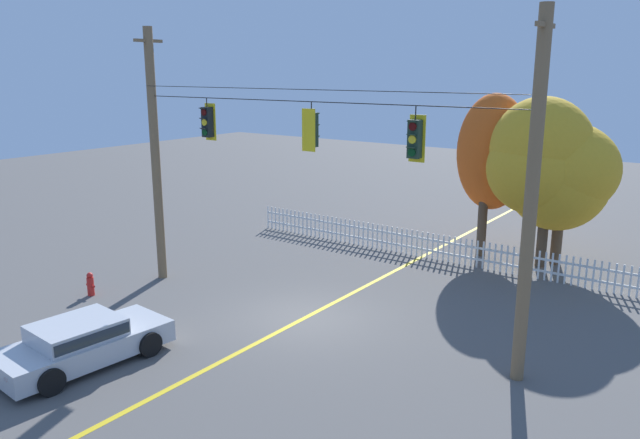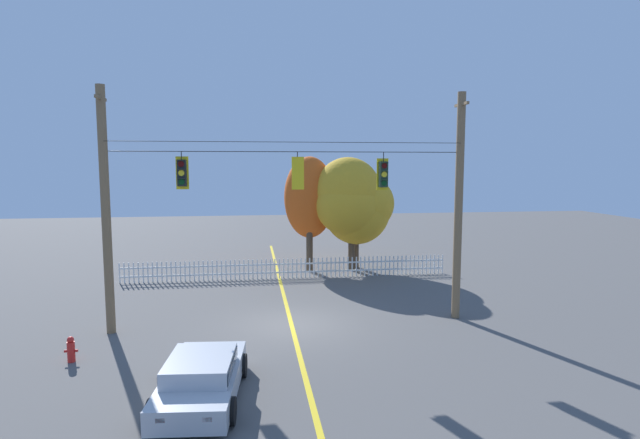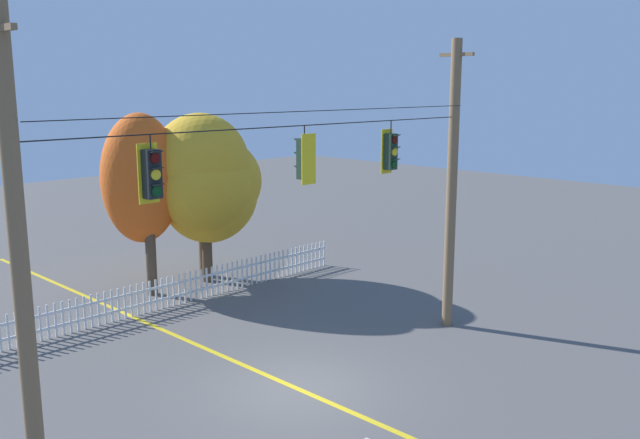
% 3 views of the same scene
% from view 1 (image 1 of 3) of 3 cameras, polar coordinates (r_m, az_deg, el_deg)
% --- Properties ---
extents(ground, '(80.00, 80.00, 0.00)m').
position_cam_1_polar(ground, '(18.56, -1.36, -8.98)').
color(ground, '#565451').
extents(lane_centerline_stripe, '(0.16, 36.00, 0.01)m').
position_cam_1_polar(lane_centerline_stripe, '(18.56, -1.36, -8.97)').
color(lane_centerline_stripe, gold).
rests_on(lane_centerline_stripe, ground).
extents(signal_support_span, '(12.89, 1.10, 8.47)m').
position_cam_1_polar(signal_support_span, '(17.37, -1.44, 4.23)').
color(signal_support_span, brown).
rests_on(signal_support_span, ground).
extents(traffic_signal_southbound_primary, '(0.43, 0.38, 1.30)m').
position_cam_1_polar(traffic_signal_southbound_primary, '(19.70, -10.25, 8.78)').
color(traffic_signal_southbound_primary, black).
extents(traffic_signal_northbound_secondary, '(0.43, 0.38, 1.33)m').
position_cam_1_polar(traffic_signal_northbound_secondary, '(17.06, -0.81, 8.23)').
color(traffic_signal_northbound_secondary, black).
extents(traffic_signal_eastbound_side, '(0.43, 0.38, 1.38)m').
position_cam_1_polar(traffic_signal_eastbound_side, '(15.43, 8.69, 7.31)').
color(traffic_signal_eastbound_side, black).
extents(white_picket_fence, '(16.64, 0.06, 1.02)m').
position_cam_1_polar(white_picket_fence, '(24.31, 10.30, -2.41)').
color(white_picket_fence, white).
rests_on(white_picket_fence, ground).
extents(autumn_maple_near_fence, '(3.19, 2.42, 6.27)m').
position_cam_1_polar(autumn_maple_near_fence, '(24.92, 15.90, 5.83)').
color(autumn_maple_near_fence, '#473828').
rests_on(autumn_maple_near_fence, ground).
extents(autumn_maple_mid, '(3.64, 3.42, 6.22)m').
position_cam_1_polar(autumn_maple_mid, '(23.60, 19.43, 5.30)').
color(autumn_maple_mid, '#473828').
rests_on(autumn_maple_mid, ground).
extents(autumn_oak_far_east, '(3.95, 3.54, 5.36)m').
position_cam_1_polar(autumn_oak_far_east, '(23.94, 21.17, 3.97)').
color(autumn_oak_far_east, brown).
rests_on(autumn_oak_far_east, ground).
extents(parked_car, '(2.22, 4.31, 1.15)m').
position_cam_1_polar(parked_car, '(16.68, -20.98, -10.37)').
color(parked_car, '#B7BABF').
rests_on(parked_car, ground).
extents(fire_hydrant, '(0.38, 0.22, 0.77)m').
position_cam_1_polar(fire_hydrant, '(21.49, -20.28, -5.57)').
color(fire_hydrant, red).
rests_on(fire_hydrant, ground).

